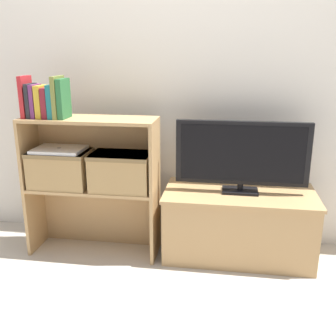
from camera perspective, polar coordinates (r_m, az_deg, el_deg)
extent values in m
plane|color=#BCB2A3|center=(2.50, -0.50, -14.09)|extent=(16.00, 16.00, 0.00)
cube|color=silver|center=(2.63, 1.19, 14.99)|extent=(10.00, 0.05, 2.40)
cube|color=tan|center=(2.58, 10.12, -8.14)|extent=(0.92, 0.45, 0.41)
cube|color=tan|center=(2.50, 10.37, -3.64)|extent=(0.94, 0.47, 0.02)
cube|color=black|center=(2.49, 10.39, -3.27)|extent=(0.22, 0.14, 0.02)
cylinder|color=black|center=(2.48, 10.43, -2.67)|extent=(0.04, 0.04, 0.04)
cube|color=black|center=(2.42, 10.69, 2.14)|extent=(0.80, 0.03, 0.39)
cube|color=black|center=(2.40, 10.71, 2.03)|extent=(0.74, 0.00, 0.34)
cube|color=tan|center=(2.78, -18.58, -6.51)|extent=(0.02, 0.28, 0.45)
cube|color=tan|center=(2.53, -1.84, -7.96)|extent=(0.02, 0.28, 0.45)
cube|color=tan|center=(2.74, -9.75, -6.20)|extent=(0.79, 0.02, 0.45)
cube|color=tan|center=(2.55, -10.88, -2.86)|extent=(0.79, 0.28, 0.02)
cube|color=tan|center=(2.64, -19.46, 2.39)|extent=(0.02, 0.28, 0.44)
cube|color=tan|center=(2.38, -1.94, 1.81)|extent=(0.02, 0.28, 0.44)
cube|color=tan|center=(2.60, -10.22, 2.85)|extent=(0.79, 0.02, 0.44)
cube|color=tan|center=(2.44, -11.45, 6.90)|extent=(0.79, 0.28, 0.02)
cube|color=#B22328|center=(2.54, -19.92, 9.68)|extent=(0.03, 0.13, 0.25)
cube|color=#232328|center=(2.52, -19.20, 9.21)|extent=(0.02, 0.13, 0.20)
cube|color=#6B2D66|center=(2.51, -18.61, 9.18)|extent=(0.03, 0.13, 0.20)
cube|color=gold|center=(2.50, -17.88, 9.14)|extent=(0.04, 0.13, 0.19)
cube|color=maroon|center=(2.48, -17.07, 9.02)|extent=(0.03, 0.13, 0.18)
cube|color=#1E7075|center=(2.46, -16.27, 9.25)|extent=(0.03, 0.14, 0.20)
cube|color=olive|center=(2.45, -15.63, 9.84)|extent=(0.03, 0.16, 0.25)
cube|color=#286638|center=(2.43, -14.91, 9.69)|extent=(0.03, 0.14, 0.23)
cube|color=tan|center=(2.57, -15.30, -0.09)|extent=(0.36, 0.24, 0.23)
cube|color=olive|center=(2.54, -15.48, 2.12)|extent=(0.37, 0.25, 0.02)
cube|color=tan|center=(2.44, -6.78, -0.49)|extent=(0.36, 0.24, 0.23)
cube|color=olive|center=(2.41, -6.86, 1.83)|extent=(0.37, 0.25, 0.02)
cube|color=white|center=(2.54, -15.51, 2.60)|extent=(0.31, 0.23, 0.02)
cylinder|color=#99999E|center=(2.53, -15.53, 2.86)|extent=(0.02, 0.02, 0.00)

